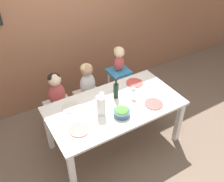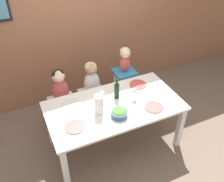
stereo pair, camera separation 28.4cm
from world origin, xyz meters
name	(u,v)px [view 1 (the left image)]	position (x,y,z in m)	size (l,w,h in m)	color
ground_plane	(114,142)	(0.00, 0.00, 0.00)	(14.00, 14.00, 0.00)	#705B4C
wall_back	(67,23)	(0.00, 1.38, 1.35)	(10.00, 0.09, 2.70)	#8E5B42
dining_table	(115,110)	(0.00, 0.00, 0.64)	(1.74, 0.92, 0.72)	white
chair_far_left	(59,108)	(-0.53, 0.70, 0.38)	(0.39, 0.36, 0.46)	silver
chair_far_center	(89,98)	(-0.05, 0.70, 0.38)	(0.39, 0.36, 0.46)	silver
chair_right_highchair	(119,79)	(0.50, 0.70, 0.54)	(0.33, 0.31, 0.70)	silver
person_child_left	(56,89)	(-0.53, 0.70, 0.74)	(0.24, 0.19, 0.53)	#C64C4C
person_child_center	(87,78)	(-0.05, 0.70, 0.74)	(0.24, 0.19, 0.53)	silver
person_baby_right	(119,57)	(0.50, 0.70, 0.95)	(0.17, 0.17, 0.40)	#C64C4C
wine_bottle	(116,90)	(0.09, 0.13, 0.84)	(0.07, 0.07, 0.30)	black
paper_towel_roll	(101,106)	(-0.23, -0.05, 0.85)	(0.11, 0.11, 0.26)	white
wine_glass_near	(133,90)	(0.29, 0.01, 0.84)	(0.07, 0.07, 0.17)	white
wine_glass_far	(102,95)	(-0.11, 0.14, 0.84)	(0.07, 0.07, 0.17)	white
salad_bowl_large	(122,112)	(-0.03, -0.21, 0.77)	(0.21, 0.21, 0.10)	#335675
dinner_plate_front_left	(79,130)	(-0.58, -0.17, 0.73)	(0.24, 0.24, 0.01)	#D14C47
dinner_plate_back_left	(71,107)	(-0.50, 0.24, 0.73)	(0.24, 0.24, 0.01)	silver
dinner_plate_back_right	(135,83)	(0.50, 0.26, 0.73)	(0.24, 0.24, 0.01)	#D14C47
dinner_plate_front_right	(154,104)	(0.44, -0.25, 0.73)	(0.24, 0.24, 0.01)	#D14C47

